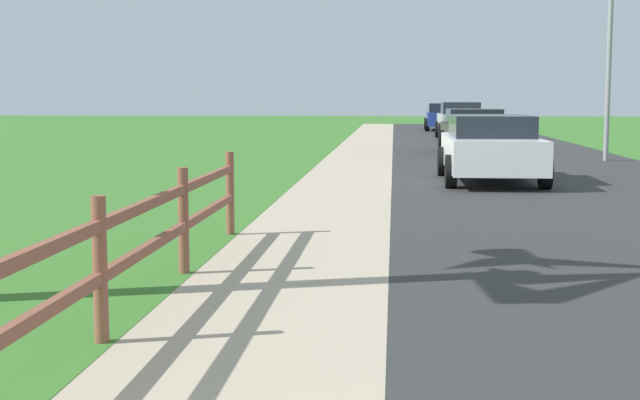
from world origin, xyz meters
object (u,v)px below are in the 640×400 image
at_px(parked_car_black, 474,130).
at_px(street_lamp, 614,36).
at_px(parked_car_silver, 460,121).
at_px(parked_suv_white, 490,147).
at_px(parked_car_blue, 443,116).

height_order(parked_car_black, street_lamp, street_lamp).
xyz_separation_m(parked_car_silver, street_lamp, (3.27, -13.12, 2.70)).
height_order(parked_suv_white, parked_car_silver, parked_car_silver).
bearing_deg(parked_car_blue, street_lamp, -81.55).
xyz_separation_m(parked_car_black, parked_car_blue, (0.04, 19.77, 0.02)).
height_order(parked_car_silver, parked_car_blue, parked_car_silver).
xyz_separation_m(parked_car_black, street_lamp, (3.51, -3.56, 2.76)).
height_order(parked_car_black, parked_car_silver, parked_car_silver).
height_order(parked_suv_white, parked_car_blue, parked_car_blue).
bearing_deg(parked_car_black, parked_suv_white, -93.03).
distance_m(parked_car_blue, street_lamp, 23.74).
bearing_deg(street_lamp, parked_suv_white, -121.11).
relative_size(parked_suv_white, parked_car_black, 1.07).
height_order(parked_suv_white, parked_car_black, parked_suv_white).
xyz_separation_m(parked_car_black, parked_car_silver, (0.24, 9.56, 0.06)).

